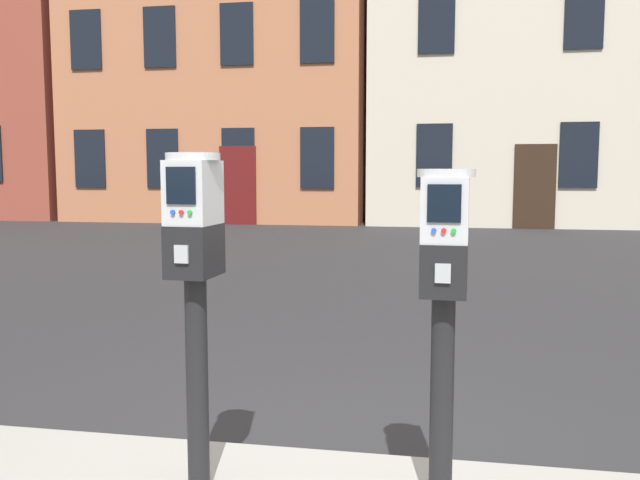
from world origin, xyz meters
The scene contains 4 objects.
parking_meter_near_kerb centered at (-0.43, -0.28, 1.10)m, with size 0.23×0.26×1.39m.
parking_meter_twin_adjacent centered at (0.56, -0.28, 1.06)m, with size 0.23×0.26×1.33m.
townhouse_grey_stucco centered at (-5.93, 17.80, 4.85)m, with size 8.59×6.61×9.69m.
townhouse_brick_corner centered at (2.05, 17.68, 4.99)m, with size 6.96×6.36×9.97m.
Camera 1 is at (0.55, -2.82, 1.46)m, focal length 37.74 mm.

